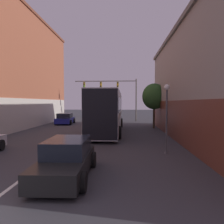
{
  "coord_description": "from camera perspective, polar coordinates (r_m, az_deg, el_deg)",
  "views": [
    {
      "loc": [
        3.75,
        -3.99,
        2.8
      ],
      "look_at": [
        2.61,
        15.11,
        1.96
      ],
      "focal_mm": 35.0,
      "sensor_mm": 36.0,
      "label": 1
    }
  ],
  "objects": [
    {
      "name": "bus",
      "position": [
        20.64,
        -1.19,
        0.62
      ],
      "size": [
        2.78,
        12.68,
        3.79
      ],
      "rotation": [
        0.0,
        0.0,
        1.57
      ],
      "color": "#B7B7BC",
      "rests_on": "ground_plane"
    },
    {
      "name": "traffic_signal_gantry",
      "position": [
        32.97,
        0.8,
        5.91
      ],
      "size": [
        9.34,
        0.36,
        6.31
      ],
      "color": "#514C47",
      "rests_on": "ground_plane"
    },
    {
      "name": "street_lamp",
      "position": [
        12.2,
        14.09,
        -0.14
      ],
      "size": [
        0.32,
        0.32,
        3.78
      ],
      "color": "#47474C",
      "rests_on": "ground_plane"
    },
    {
      "name": "parked_car_left_near",
      "position": [
        28.99,
        -12.16,
        -1.77
      ],
      "size": [
        2.31,
        4.27,
        1.4
      ],
      "rotation": [
        0.0,
        0.0,
        1.64
      ],
      "color": "navy",
      "rests_on": "ground_plane"
    },
    {
      "name": "hatchback_foreground",
      "position": [
        8.54,
        -11.78,
        -12.0
      ],
      "size": [
        1.99,
        4.32,
        1.41
      ],
      "rotation": [
        0.0,
        0.0,
        1.6
      ],
      "color": "black",
      "rests_on": "ground_plane"
    },
    {
      "name": "street_tree_near",
      "position": [
        24.02,
        10.92,
        3.99
      ],
      "size": [
        2.54,
        2.28,
        4.85
      ],
      "color": "#3D2D1E",
      "rests_on": "ground_plane"
    },
    {
      "name": "lane_center_line",
      "position": [
        20.97,
        -6.96,
        -5.16
      ],
      "size": [
        0.14,
        44.9,
        0.01
      ],
      "color": "silver",
      "rests_on": "ground_plane"
    }
  ]
}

